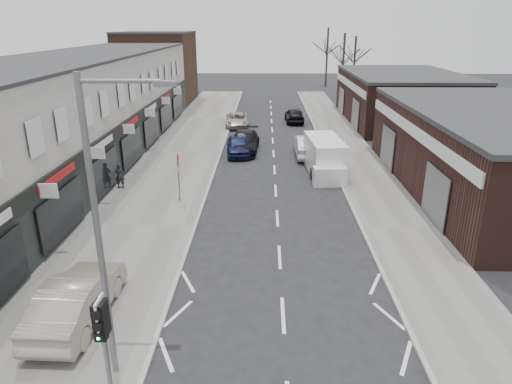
# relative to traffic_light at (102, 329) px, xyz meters

# --- Properties ---
(ground) EXTENTS (160.00, 160.00, 0.00)m
(ground) POSITION_rel_traffic_light_xyz_m (4.40, 2.02, -2.41)
(ground) COLOR black
(ground) RESTS_ON ground
(pavement_left) EXTENTS (5.50, 64.00, 0.12)m
(pavement_left) POSITION_rel_traffic_light_xyz_m (-2.35, 24.02, -2.35)
(pavement_left) COLOR slate
(pavement_left) RESTS_ON ground
(pavement_right) EXTENTS (3.50, 64.00, 0.12)m
(pavement_right) POSITION_rel_traffic_light_xyz_m (10.15, 24.02, -2.35)
(pavement_right) COLOR slate
(pavement_right) RESTS_ON ground
(shop_terrace_left) EXTENTS (8.00, 41.00, 7.10)m
(shop_terrace_left) POSITION_rel_traffic_light_xyz_m (-9.10, 21.52, 1.14)
(shop_terrace_left) COLOR beige
(shop_terrace_left) RESTS_ON ground
(brick_block_far) EXTENTS (8.00, 10.00, 8.00)m
(brick_block_far) POSITION_rel_traffic_light_xyz_m (-9.10, 47.02, 1.59)
(brick_block_far) COLOR #482D1E
(brick_block_far) RESTS_ON ground
(right_unit_near) EXTENTS (10.00, 18.00, 4.50)m
(right_unit_near) POSITION_rel_traffic_light_xyz_m (16.90, 16.02, -0.16)
(right_unit_near) COLOR #371E19
(right_unit_near) RESTS_ON ground
(right_unit_far) EXTENTS (10.00, 16.00, 4.50)m
(right_unit_far) POSITION_rel_traffic_light_xyz_m (16.90, 36.02, -0.16)
(right_unit_far) COLOR #371E19
(right_unit_far) RESTS_ON ground
(tree_far_a) EXTENTS (3.60, 3.60, 8.00)m
(tree_far_a) POSITION_rel_traffic_light_xyz_m (13.40, 50.02, -2.41)
(tree_far_a) COLOR #382D26
(tree_far_a) RESTS_ON ground
(tree_far_b) EXTENTS (3.60, 3.60, 7.50)m
(tree_far_b) POSITION_rel_traffic_light_xyz_m (15.90, 56.02, -2.41)
(tree_far_b) COLOR #382D26
(tree_far_b) RESTS_ON ground
(tree_far_c) EXTENTS (3.60, 3.60, 8.50)m
(tree_far_c) POSITION_rel_traffic_light_xyz_m (12.90, 62.02, -2.41)
(tree_far_c) COLOR #382D26
(tree_far_c) RESTS_ON ground
(traffic_light) EXTENTS (0.28, 0.60, 3.10)m
(traffic_light) POSITION_rel_traffic_light_xyz_m (0.00, 0.00, 0.00)
(traffic_light) COLOR slate
(traffic_light) RESTS_ON pavement_left
(street_lamp) EXTENTS (2.23, 0.22, 8.00)m
(street_lamp) POSITION_rel_traffic_light_xyz_m (-0.13, 1.22, 2.20)
(street_lamp) COLOR slate
(street_lamp) RESTS_ON pavement_left
(warning_sign) EXTENTS (0.12, 0.80, 2.70)m
(warning_sign) POSITION_rel_traffic_light_xyz_m (-0.76, 14.02, -0.21)
(warning_sign) COLOR slate
(warning_sign) RESTS_ON pavement_left
(white_van) EXTENTS (2.35, 5.75, 2.18)m
(white_van) POSITION_rel_traffic_light_xyz_m (7.60, 19.55, -1.38)
(white_van) COLOR white
(white_van) RESTS_ON ground
(sedan_on_pavement) EXTENTS (1.78, 4.76, 1.55)m
(sedan_on_pavement) POSITION_rel_traffic_light_xyz_m (-2.16, 3.49, -1.52)
(sedan_on_pavement) COLOR gray
(sedan_on_pavement) RESTS_ON pavement_left
(pedestrian) EXTENTS (0.55, 0.37, 1.51)m
(pedestrian) POSITION_rel_traffic_light_xyz_m (-4.59, 15.96, -1.54)
(pedestrian) COLOR black
(pedestrian) RESTS_ON pavement_left
(parked_car_left_a) EXTENTS (2.03, 4.25, 1.40)m
(parked_car_left_a) POSITION_rel_traffic_light_xyz_m (1.80, 23.64, -1.71)
(parked_car_left_a) COLOR #14193F
(parked_car_left_a) RESTS_ON ground
(parked_car_left_b) EXTENTS (2.36, 5.25, 1.49)m
(parked_car_left_b) POSITION_rel_traffic_light_xyz_m (2.20, 24.52, -1.67)
(parked_car_left_b) COLOR black
(parked_car_left_b) RESTS_ON ground
(parked_car_left_c) EXTENTS (2.29, 4.57, 1.24)m
(parked_car_left_c) POSITION_rel_traffic_light_xyz_m (1.14, 33.38, -1.79)
(parked_car_left_c) COLOR #B7A792
(parked_car_left_c) RESTS_ON ground
(parked_car_right_a) EXTENTS (1.67, 4.72, 1.55)m
(parked_car_right_a) POSITION_rel_traffic_light_xyz_m (6.82, 23.34, -1.64)
(parked_car_right_a) COLOR silver
(parked_car_right_a) RESTS_ON ground
(parked_car_right_b) EXTENTS (1.85, 4.24, 1.42)m
(parked_car_right_b) POSITION_rel_traffic_light_xyz_m (6.60, 35.41, -1.70)
(parked_car_right_b) COLOR black
(parked_car_right_b) RESTS_ON ground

